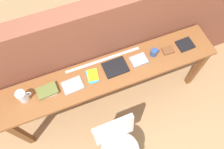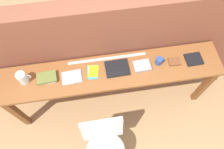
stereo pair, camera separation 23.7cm
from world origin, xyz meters
name	(u,v)px [view 2 (the right image)]	position (x,y,z in m)	size (l,w,h in m)	color
ground_plane	(115,119)	(0.00, 0.00, 0.00)	(40.00, 40.00, 0.00)	tan
brick_wall_back	(107,51)	(0.00, 0.64, 0.78)	(6.00, 0.20, 1.56)	brown
sideboard	(111,77)	(0.00, 0.30, 0.74)	(2.50, 0.44, 0.88)	brown
chair_white_moulded	(104,143)	(-0.18, -0.39, 0.53)	(0.45, 0.46, 0.89)	silver
pitcher_white	(23,78)	(-0.94, 0.32, 0.96)	(0.14, 0.10, 0.18)	white
book_stack_leftmost	(47,78)	(-0.70, 0.32, 0.91)	(0.22, 0.15, 0.05)	white
magazine_cycling	(72,77)	(-0.44, 0.29, 0.89)	(0.22, 0.16, 0.01)	#9E9EA3
pamphlet_pile_colourful	(93,72)	(-0.20, 0.32, 0.88)	(0.14, 0.18, 0.01)	green
book_open_centre	(117,68)	(0.07, 0.32, 0.89)	(0.26, 0.20, 0.02)	black
book_grey_hardcover	(142,66)	(0.35, 0.31, 0.90)	(0.19, 0.14, 0.03)	#9E9EA3
mug	(159,61)	(0.54, 0.33, 0.92)	(0.11, 0.08, 0.09)	#2D4C8C
leather_journal_brown	(174,62)	(0.72, 0.31, 0.89)	(0.13, 0.10, 0.02)	brown
book_repair_rightmost	(194,59)	(0.95, 0.31, 0.89)	(0.19, 0.16, 0.02)	black
ruler_metal_back_edge	(107,58)	(-0.02, 0.47, 0.88)	(0.89, 0.03, 0.00)	silver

